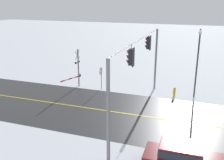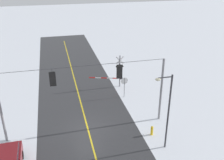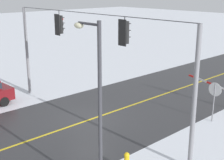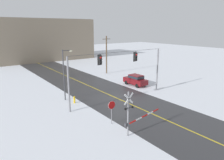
{
  "view_description": "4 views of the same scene",
  "coord_description": "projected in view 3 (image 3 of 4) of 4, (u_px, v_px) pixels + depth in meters",
  "views": [
    {
      "loc": [
        18.7,
        4.33,
        9.01
      ],
      "look_at": [
        -1.57,
        -2.81,
        2.25
      ],
      "focal_mm": 41.5,
      "sensor_mm": 36.0,
      "label": 1
    },
    {
      "loc": [
        2.48,
        19.35,
        13.79
      ],
      "look_at": [
        -3.06,
        -3.11,
        3.21
      ],
      "focal_mm": 40.83,
      "sensor_mm": 36.0,
      "label": 2
    },
    {
      "loc": [
        -13.83,
        10.84,
        7.55
      ],
      "look_at": [
        -1.35,
        -0.61,
        2.63
      ],
      "focal_mm": 51.58,
      "sensor_mm": 36.0,
      "label": 3
    },
    {
      "loc": [
        -15.9,
        -20.36,
        9.14
      ],
      "look_at": [
        -2.46,
        -1.74,
        3.33
      ],
      "focal_mm": 33.42,
      "sensor_mm": 36.0,
      "label": 4
    }
  ],
  "objects": [
    {
      "name": "ground_plane",
      "position": [
        89.0,
        120.0,
        18.93
      ],
      "size": [
        160.0,
        160.0,
        0.0
      ],
      "primitive_type": "plane",
      "color": "silver"
    },
    {
      "name": "stop_sign",
      "position": [
        215.0,
        93.0,
        18.3
      ],
      "size": [
        0.8,
        0.09,
        2.35
      ],
      "color": "gray",
      "rests_on": "ground"
    },
    {
      "name": "streetlamp_near",
      "position": [
        96.0,
        95.0,
        11.26
      ],
      "size": [
        1.39,
        0.28,
        6.5
      ],
      "color": "#38383D",
      "rests_on": "ground"
    },
    {
      "name": "signal_span",
      "position": [
        88.0,
        52.0,
        17.76
      ],
      "size": [
        14.2,
        0.47,
        6.22
      ],
      "color": "gray",
      "rests_on": "ground"
    }
  ]
}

